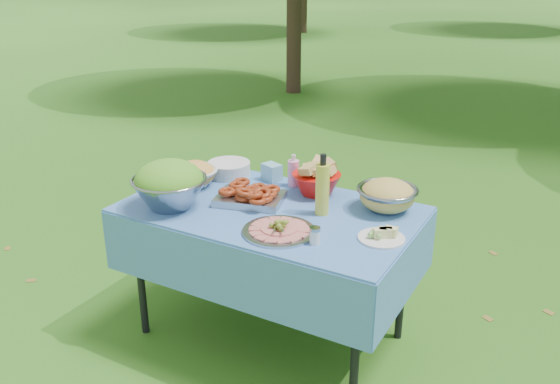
# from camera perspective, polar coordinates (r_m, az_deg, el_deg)

# --- Properties ---
(ground) EXTENTS (80.00, 80.00, 0.00)m
(ground) POSITION_cam_1_polar(r_m,az_deg,el_deg) (3.37, -0.88, -13.51)
(ground) COLOR #183509
(ground) RESTS_ON ground
(picnic_table) EXTENTS (1.46, 0.86, 0.76)m
(picnic_table) POSITION_cam_1_polar(r_m,az_deg,el_deg) (3.16, -0.92, -7.89)
(picnic_table) COLOR #84CDFF
(picnic_table) RESTS_ON ground
(salad_bowl) EXTENTS (0.48, 0.48, 0.25)m
(salad_bowl) POSITION_cam_1_polar(r_m,az_deg,el_deg) (3.01, -10.61, 0.74)
(salad_bowl) COLOR gray
(salad_bowl) RESTS_ON picnic_table
(pasta_bowl_white) EXTENTS (0.31, 0.31, 0.14)m
(pasta_bowl_white) POSITION_cam_1_polar(r_m,az_deg,el_deg) (3.29, -8.27, 1.76)
(pasta_bowl_white) COLOR silver
(pasta_bowl_white) RESTS_ON picnic_table
(plate_stack) EXTENTS (0.30, 0.30, 0.08)m
(plate_stack) POSITION_cam_1_polar(r_m,az_deg,el_deg) (3.43, -4.94, 2.25)
(plate_stack) COLOR silver
(plate_stack) RESTS_ON picnic_table
(wipes_box) EXTENTS (0.13, 0.11, 0.10)m
(wipes_box) POSITION_cam_1_polar(r_m,az_deg,el_deg) (3.35, -0.80, 1.92)
(wipes_box) COLOR #76B2C8
(wipes_box) RESTS_ON picnic_table
(sanitizer_bottle) EXTENTS (0.08, 0.08, 0.18)m
(sanitizer_bottle) POSITION_cam_1_polar(r_m,az_deg,el_deg) (3.25, 1.30, 2.10)
(sanitizer_bottle) COLOR #F591C5
(sanitizer_bottle) RESTS_ON picnic_table
(bread_bowl) EXTENTS (0.34, 0.34, 0.17)m
(bread_bowl) POSITION_cam_1_polar(r_m,az_deg,el_deg) (3.15, 3.54, 1.31)
(bread_bowl) COLOR red
(bread_bowl) RESTS_ON picnic_table
(pasta_bowl_steel) EXTENTS (0.34, 0.34, 0.16)m
(pasta_bowl_steel) POSITION_cam_1_polar(r_m,az_deg,el_deg) (2.99, 10.28, -0.28)
(pasta_bowl_steel) COLOR gray
(pasta_bowl_steel) RESTS_ON picnic_table
(fried_tray) EXTENTS (0.39, 0.32, 0.08)m
(fried_tray) POSITION_cam_1_polar(r_m,az_deg,el_deg) (3.05, -2.91, -0.30)
(fried_tray) COLOR #A5A6AA
(fried_tray) RESTS_ON picnic_table
(charcuterie_platter) EXTENTS (0.39, 0.39, 0.08)m
(charcuterie_platter) POSITION_cam_1_polar(r_m,az_deg,el_deg) (2.72, -0.09, -3.17)
(charcuterie_platter) COLOR #A2A3A8
(charcuterie_platter) RESTS_ON picnic_table
(oil_bottle) EXTENTS (0.09, 0.09, 0.31)m
(oil_bottle) POSITION_cam_1_polar(r_m,az_deg,el_deg) (2.88, 4.11, 0.72)
(oil_bottle) COLOR gold
(oil_bottle) RESTS_ON picnic_table
(cheese_plate) EXTENTS (0.28, 0.28, 0.06)m
(cheese_plate) POSITION_cam_1_polar(r_m,az_deg,el_deg) (2.70, 9.76, -3.94)
(cheese_plate) COLOR silver
(cheese_plate) RESTS_ON picnic_table
(shaker) EXTENTS (0.06, 0.06, 0.08)m
(shaker) POSITION_cam_1_polar(r_m,az_deg,el_deg) (2.62, 3.37, -4.20)
(shaker) COLOR silver
(shaker) RESTS_ON picnic_table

